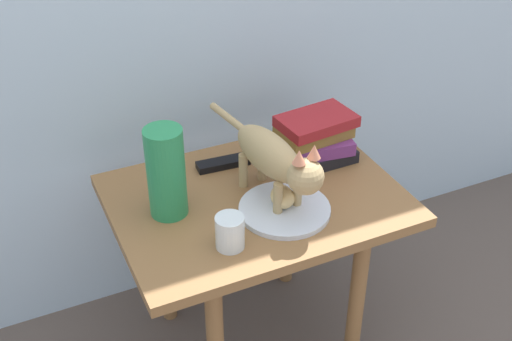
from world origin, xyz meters
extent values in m
plane|color=brown|center=(0.00, 0.00, 0.00)|extent=(6.00, 6.00, 0.00)
cube|color=olive|center=(0.00, 0.00, 0.54)|extent=(0.75, 0.56, 0.03)
cylinder|color=olive|center=(0.21, -0.21, 0.26)|extent=(0.04, 0.04, 0.52)
cylinder|color=olive|center=(-0.21, 0.21, 0.26)|extent=(0.04, 0.04, 0.52)
cylinder|color=olive|center=(0.21, 0.21, 0.26)|extent=(0.04, 0.04, 0.52)
cylinder|color=silver|center=(0.04, -0.09, 0.56)|extent=(0.24, 0.24, 0.01)
ellipsoid|color=#E0BC7A|center=(0.04, -0.08, 0.59)|extent=(0.08, 0.09, 0.05)
cylinder|color=tan|center=(0.07, -0.09, 0.60)|extent=(0.02, 0.02, 0.10)
cylinder|color=tan|center=(0.01, -0.10, 0.60)|extent=(0.02, 0.02, 0.10)
cylinder|color=tan|center=(0.05, 0.06, 0.60)|extent=(0.02, 0.02, 0.10)
cylinder|color=tan|center=(-0.01, 0.06, 0.60)|extent=(0.02, 0.02, 0.10)
ellipsoid|color=tan|center=(0.03, -0.01, 0.68)|extent=(0.13, 0.27, 0.11)
sphere|color=tan|center=(0.05, -0.16, 0.70)|extent=(0.09, 0.09, 0.09)
cone|color=#DD8460|center=(0.07, -0.16, 0.76)|extent=(0.03, 0.03, 0.03)
cone|color=#DD8460|center=(0.03, -0.17, 0.76)|extent=(0.03, 0.03, 0.03)
cylinder|color=tan|center=(0.00, 0.19, 0.69)|extent=(0.04, 0.16, 0.02)
cube|color=black|center=(0.24, 0.08, 0.57)|extent=(0.20, 0.13, 0.04)
cube|color=#72337A|center=(0.22, 0.09, 0.61)|extent=(0.22, 0.15, 0.04)
cube|color=olive|center=(0.22, 0.10, 0.64)|extent=(0.21, 0.14, 0.04)
cube|color=maroon|center=(0.23, 0.09, 0.68)|extent=(0.22, 0.15, 0.03)
cylinder|color=#288C51|center=(-0.23, 0.03, 0.67)|extent=(0.10, 0.10, 0.24)
cylinder|color=silver|center=(-0.14, -0.16, 0.59)|extent=(0.07, 0.07, 0.08)
cylinder|color=silver|center=(-0.14, -0.16, 0.57)|extent=(0.06, 0.06, 0.04)
cube|color=black|center=(-0.02, 0.17, 0.56)|extent=(0.15, 0.05, 0.02)
camera|label=1|loc=(-0.59, -1.28, 1.57)|focal=46.12mm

